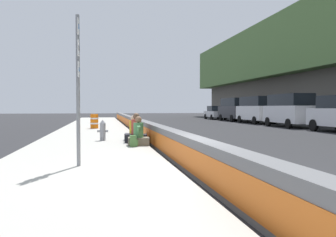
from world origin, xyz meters
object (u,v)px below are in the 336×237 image
object	(u,v)px
parked_car_far	(234,109)
backpack	(133,141)
seated_person_foreground	(138,136)
parked_car_farther	(215,113)
seated_person_middle	(136,133)
seated_person_rear	(134,132)
parked_car_midline	(256,109)
parked_car_fourth	(289,110)
route_sign_post	(78,78)
construction_barrel	(94,121)
fire_hydrant	(103,130)

from	to	relation	value
parked_car_far	backpack	bearing A→B (deg)	150.53
seated_person_foreground	backpack	size ratio (longest dim) A/B	2.68
parked_car_farther	seated_person_middle	bearing A→B (deg)	155.25
seated_person_rear	parked_car_midline	distance (m)	20.33
seated_person_rear	parked_car_fourth	xyz separation A→B (m)	(9.53, -12.92, 0.88)
backpack	parked_car_midline	distance (m)	22.38
route_sign_post	parked_car_midline	size ratio (longest dim) A/B	0.70
parked_car_farther	seated_person_foreground	bearing A→B (deg)	156.03
backpack	seated_person_foreground	bearing A→B (deg)	-29.15
construction_barrel	parked_car_farther	xyz separation A→B (m)	(18.53, -14.72, 0.24)
construction_barrel	parked_car_fourth	world-z (taller)	parked_car_fourth
backpack	parked_car_far	size ratio (longest dim) A/B	0.08
backpack	parked_car_fourth	bearing A→B (deg)	-47.78
route_sign_post	seated_person_middle	distance (m)	5.86
fire_hydrant	parked_car_fourth	distance (m)	17.09
fire_hydrant	construction_barrel	distance (m)	8.42
seated_person_foreground	parked_car_midline	world-z (taller)	parked_car_midline
fire_hydrant	construction_barrel	size ratio (longest dim) A/B	0.93
seated_person_rear	parked_car_fourth	bearing A→B (deg)	-53.61
fire_hydrant	parked_car_midline	bearing A→B (deg)	-42.89
route_sign_post	seated_person_foreground	distance (m)	4.90
route_sign_post	seated_person_rear	world-z (taller)	route_sign_post
fire_hydrant	parked_car_far	distance (m)	25.65
parked_car_far	parked_car_farther	bearing A→B (deg)	2.51
parked_car_fourth	parked_car_midline	distance (m)	6.03
backpack	construction_barrel	xyz separation A→B (m)	(10.90, 1.60, 0.28)
fire_hydrant	backpack	distance (m)	2.73
seated_person_foreground	seated_person_middle	size ratio (longest dim) A/B	0.91
fire_hydrant	seated_person_foreground	distance (m)	2.47
seated_person_middle	parked_car_fourth	distance (m)	16.62
parked_car_fourth	parked_car_far	bearing A→B (deg)	-1.11
seated_person_rear	parked_car_far	world-z (taller)	parked_car_far
fire_hydrant	seated_person_middle	size ratio (longest dim) A/B	0.75
seated_person_foreground	seated_person_rear	bearing A→B (deg)	-0.17
construction_barrel	parked_car_farther	bearing A→B (deg)	-38.47
parked_car_midline	parked_car_farther	distance (m)	11.48
backpack	parked_car_midline	world-z (taller)	parked_car_midline
route_sign_post	parked_car_midline	xyz separation A→B (m)	(21.73, -14.94, -0.88)
fire_hydrant	backpack	size ratio (longest dim) A/B	2.20
parked_car_far	parked_car_farther	distance (m)	5.78
seated_person_rear	fire_hydrant	bearing A→B (deg)	86.08
construction_barrel	parked_car_far	world-z (taller)	parked_car_far
seated_person_rear	parked_car_midline	bearing A→B (deg)	-40.03
route_sign_post	parked_car_farther	xyz separation A→B (m)	(33.20, -14.78, -1.37)
backpack	parked_car_fourth	xyz separation A→B (m)	(11.94, -13.15, 1.02)
route_sign_post	seated_person_middle	size ratio (longest dim) A/B	3.06
parked_car_far	seated_person_foreground	bearing A→B (deg)	150.53
parked_car_far	parked_car_farther	world-z (taller)	parked_car_far
seated_person_rear	construction_barrel	bearing A→B (deg)	12.14
seated_person_rear	construction_barrel	xyz separation A→B (m)	(8.49, 1.83, 0.15)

